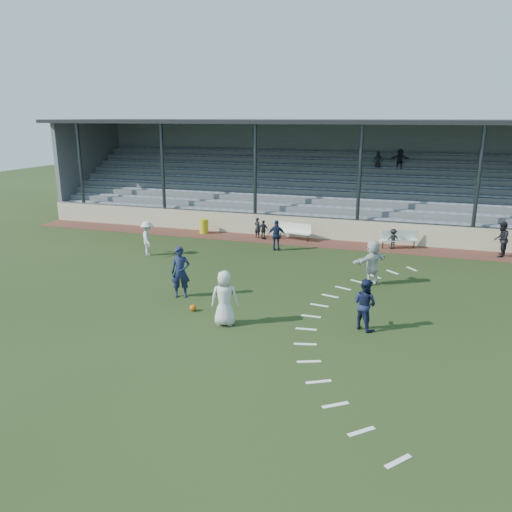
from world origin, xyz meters
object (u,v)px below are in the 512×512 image
Objects in this scene: trash_bin at (204,226)px; official at (501,239)px; bench_left at (295,230)px; player_navy_lead at (180,272)px; bench_right at (399,237)px; player_white_lead at (225,298)px; football at (193,308)px.

official is at bearing -0.79° from trash_bin.
player_navy_lead is (-2.02, -10.44, 0.42)m from bench_left.
bench_left is 5.72m from bench_right.
player_white_lead reaches higher than official.
football is at bearing -29.27° from official.
trash_bin is at bearing 111.76° from football.
player_navy_lead is (-1.06, 1.22, 0.88)m from football.
football is (4.62, -11.57, -0.32)m from trash_bin.
bench_right is at bearing -0.07° from trash_bin.
football is at bearing -142.00° from bench_right.
bench_left is 2.42× the size of trash_bin.
trash_bin is at bearing 157.95° from bench_right.
bench_left is 1.01× the size of player_navy_lead.
player_white_lead is at bearing -75.65° from bench_left.
football is 1.84m from player_navy_lead.
player_navy_lead is at bearing -89.28° from bench_left.
player_white_lead is (0.59, -12.44, 0.36)m from bench_left.
bench_left is 8.42× the size of football.
bench_right is (5.72, -0.10, 0.00)m from bench_left.
player_white_lead is at bearing -134.58° from bench_right.
official is (12.63, 10.13, -0.10)m from player_navy_lead.
bench_right reaches higher than trash_bin.
player_white_lead is 3.28m from player_navy_lead.
trash_bin is at bearing -74.51° from official.
bench_left and bench_right have the same top height.
football is at bearing -40.90° from player_white_lead.
bench_left is at bearing 85.31° from football.
player_white_lead is at bearing -59.99° from player_navy_lead.
bench_left is 10.64m from player_navy_lead.
bench_left is 11.71m from football.
official is at bearing 16.18° from player_navy_lead.
bench_right is at bearing 10.62° from bench_left.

